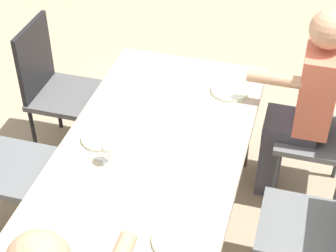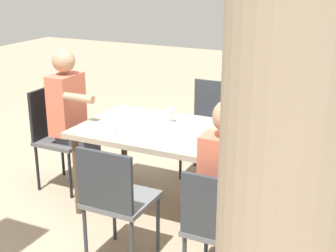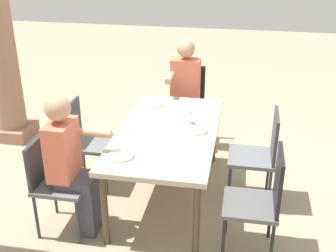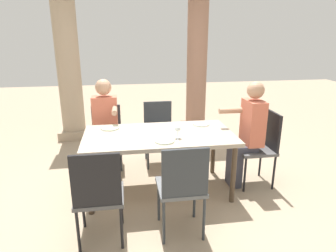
{
  "view_description": "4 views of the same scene",
  "coord_description": "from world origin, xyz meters",
  "px_view_note": "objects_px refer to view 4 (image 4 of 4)",
  "views": [
    {
      "loc": [
        2.06,
        0.66,
        2.6
      ],
      "look_at": [
        -0.01,
        0.08,
        0.89
      ],
      "focal_mm": 59.19,
      "sensor_mm": 36.0,
      "label": 1
    },
    {
      "loc": [
        -1.52,
        3.41,
        2.05
      ],
      "look_at": [
        0.14,
        -0.02,
        0.77
      ],
      "focal_mm": 51.46,
      "sensor_mm": 36.0,
      "label": 2
    },
    {
      "loc": [
        -3.65,
        -0.68,
        2.52
      ],
      "look_at": [
        0.05,
        0.0,
        0.77
      ],
      "focal_mm": 46.26,
      "sensor_mm": 36.0,
      "label": 3
    },
    {
      "loc": [
        -0.41,
        -3.33,
        1.91
      ],
      "look_at": [
        0.12,
        0.05,
        0.82
      ],
      "focal_mm": 32.11,
      "sensor_mm": 36.0,
      "label": 4
    }
  ],
  "objects_px": {
    "diner_man_white": "(106,123)",
    "plate_2": "(201,124)",
    "stone_column_centre": "(197,56)",
    "chair_mid_north": "(159,128)",
    "chair_head_east": "(261,144)",
    "plate_0": "(110,128)",
    "chair_west_north": "(107,131)",
    "diner_woman_green": "(247,132)",
    "wine_glass_1": "(178,129)",
    "dining_table": "(159,139)",
    "plate_1": "(165,141)",
    "chair_mid_south": "(182,184)",
    "chair_west_south": "(98,192)",
    "stone_column_near": "(68,65)"
  },
  "relations": [
    {
      "from": "diner_man_white",
      "to": "plate_2",
      "type": "height_order",
      "value": "diner_man_white"
    },
    {
      "from": "stone_column_centre",
      "to": "chair_mid_north",
      "type": "bearing_deg",
      "value": -123.54
    },
    {
      "from": "stone_column_centre",
      "to": "plate_2",
      "type": "distance_m",
      "value": 2.13
    },
    {
      "from": "chair_head_east",
      "to": "plate_0",
      "type": "distance_m",
      "value": 1.92
    },
    {
      "from": "chair_west_north",
      "to": "chair_mid_north",
      "type": "bearing_deg",
      "value": 0.08
    },
    {
      "from": "plate_2",
      "to": "diner_woman_green",
      "type": "bearing_deg",
      "value": -27.77
    },
    {
      "from": "diner_woman_green",
      "to": "wine_glass_1",
      "type": "relative_size",
      "value": 9.01
    },
    {
      "from": "dining_table",
      "to": "chair_mid_north",
      "type": "height_order",
      "value": "chair_mid_north"
    },
    {
      "from": "chair_west_north",
      "to": "chair_head_east",
      "type": "height_order",
      "value": "chair_head_east"
    },
    {
      "from": "plate_1",
      "to": "wine_glass_1",
      "type": "xyz_separation_m",
      "value": [
        0.16,
        0.1,
        0.1
      ]
    },
    {
      "from": "diner_man_white",
      "to": "wine_glass_1",
      "type": "relative_size",
      "value": 8.69
    },
    {
      "from": "chair_mid_south",
      "to": "plate_1",
      "type": "relative_size",
      "value": 4.34
    },
    {
      "from": "chair_mid_north",
      "to": "wine_glass_1",
      "type": "height_order",
      "value": "chair_mid_north"
    },
    {
      "from": "chair_mid_south",
      "to": "plate_2",
      "type": "height_order",
      "value": "chair_mid_south"
    },
    {
      "from": "chair_west_north",
      "to": "chair_mid_north",
      "type": "relative_size",
      "value": 0.97
    },
    {
      "from": "chair_west_north",
      "to": "chair_mid_north",
      "type": "distance_m",
      "value": 0.76
    },
    {
      "from": "dining_table",
      "to": "chair_mid_south",
      "type": "relative_size",
      "value": 1.86
    },
    {
      "from": "chair_west_south",
      "to": "plate_0",
      "type": "xyz_separation_m",
      "value": [
        0.08,
        1.18,
        0.22
      ]
    },
    {
      "from": "chair_west_south",
      "to": "chair_head_east",
      "type": "bearing_deg",
      "value": 24.45
    },
    {
      "from": "diner_man_white",
      "to": "plate_2",
      "type": "relative_size",
      "value": 6.11
    },
    {
      "from": "chair_head_east",
      "to": "plate_2",
      "type": "bearing_deg",
      "value": 159.04
    },
    {
      "from": "chair_west_south",
      "to": "plate_1",
      "type": "relative_size",
      "value": 4.34
    },
    {
      "from": "chair_head_east",
      "to": "diner_woman_green",
      "type": "relative_size",
      "value": 0.72
    },
    {
      "from": "stone_column_near",
      "to": "wine_glass_1",
      "type": "height_order",
      "value": "stone_column_near"
    },
    {
      "from": "chair_mid_north",
      "to": "stone_column_centre",
      "type": "bearing_deg",
      "value": 56.46
    },
    {
      "from": "plate_2",
      "to": "dining_table",
      "type": "bearing_deg",
      "value": -154.58
    },
    {
      "from": "chair_mid_north",
      "to": "diner_man_white",
      "type": "relative_size",
      "value": 0.7
    },
    {
      "from": "diner_woman_green",
      "to": "plate_0",
      "type": "bearing_deg",
      "value": 170.33
    },
    {
      "from": "chair_head_east",
      "to": "chair_west_south",
      "type": "bearing_deg",
      "value": -155.55
    },
    {
      "from": "chair_mid_north",
      "to": "wine_glass_1",
      "type": "relative_size",
      "value": 6.11
    },
    {
      "from": "stone_column_near",
      "to": "dining_table",
      "type": "bearing_deg",
      "value": -59.34
    },
    {
      "from": "chair_west_south",
      "to": "chair_mid_south",
      "type": "xyz_separation_m",
      "value": [
        0.76,
        0.0,
        0.01
      ]
    },
    {
      "from": "diner_man_white",
      "to": "plate_2",
      "type": "xyz_separation_m",
      "value": [
        1.24,
        -0.43,
        0.06
      ]
    },
    {
      "from": "plate_0",
      "to": "plate_1",
      "type": "bearing_deg",
      "value": -42.83
    },
    {
      "from": "plate_1",
      "to": "diner_woman_green",
      "type": "bearing_deg",
      "value": 14.33
    },
    {
      "from": "chair_west_south",
      "to": "stone_column_centre",
      "type": "bearing_deg",
      "value": 62.07
    },
    {
      "from": "chair_mid_north",
      "to": "stone_column_centre",
      "type": "distance_m",
      "value": 1.87
    },
    {
      "from": "chair_mid_south",
      "to": "diner_woman_green",
      "type": "distance_m",
      "value": 1.35
    },
    {
      "from": "diner_man_white",
      "to": "stone_column_near",
      "type": "bearing_deg",
      "value": 113.73
    },
    {
      "from": "stone_column_near",
      "to": "chair_mid_north",
      "type": "bearing_deg",
      "value": -43.37
    },
    {
      "from": "chair_west_north",
      "to": "chair_west_south",
      "type": "height_order",
      "value": "chair_west_south"
    },
    {
      "from": "chair_mid_south",
      "to": "plate_0",
      "type": "xyz_separation_m",
      "value": [
        -0.68,
        1.18,
        0.21
      ]
    },
    {
      "from": "chair_mid_north",
      "to": "plate_2",
      "type": "height_order",
      "value": "chair_mid_north"
    },
    {
      "from": "stone_column_centre",
      "to": "plate_1",
      "type": "bearing_deg",
      "value": -111.19
    },
    {
      "from": "plate_1",
      "to": "wine_glass_1",
      "type": "distance_m",
      "value": 0.22
    },
    {
      "from": "plate_1",
      "to": "chair_west_south",
      "type": "bearing_deg",
      "value": -137.86
    },
    {
      "from": "dining_table",
      "to": "chair_head_east",
      "type": "height_order",
      "value": "chair_head_east"
    },
    {
      "from": "plate_1",
      "to": "wine_glass_1",
      "type": "relative_size",
      "value": 1.47
    },
    {
      "from": "chair_west_south",
      "to": "stone_column_near",
      "type": "relative_size",
      "value": 0.35
    },
    {
      "from": "dining_table",
      "to": "plate_2",
      "type": "height_order",
      "value": "plate_2"
    }
  ]
}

